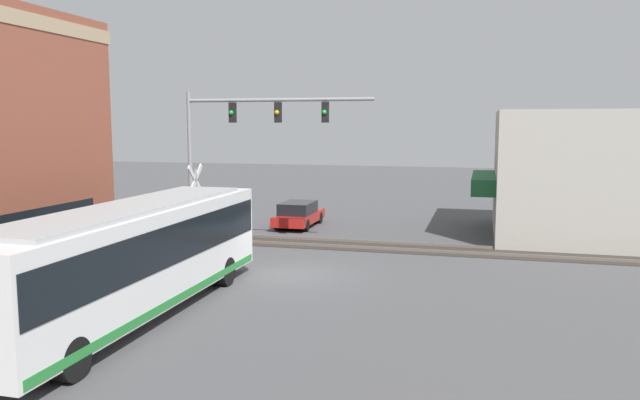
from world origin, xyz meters
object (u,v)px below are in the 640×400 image
Objects in this scene: crossing_signal at (196,198)px; city_bus at (133,256)px; parked_car_red at (299,215)px; pedestrian_at_crossing at (218,225)px.

city_bus is at bearing -164.15° from crossing_signal.
parked_car_red is at bearing -0.00° from city_bus.
crossing_signal reaches higher than parked_car_red.
city_bus reaches higher than pedestrian_at_crossing.
city_bus is 10.93m from pedestrian_at_crossing.
pedestrian_at_crossing is (-5.91, 2.14, 0.30)m from parked_car_red.
city_bus is at bearing 180.00° from parked_car_red.
crossing_signal is at bearing 144.84° from pedestrian_at_crossing.
pedestrian_at_crossing is at bearing -35.16° from crossing_signal.
crossing_signal reaches higher than pedestrian_at_crossing.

